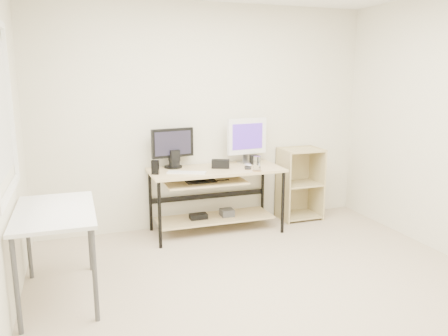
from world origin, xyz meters
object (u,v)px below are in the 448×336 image
Objects in this scene: side_table at (55,219)px; shelf_unit at (298,183)px; desk at (214,187)px; audio_controller at (155,167)px; black_monitor at (173,145)px; white_imac at (247,138)px.

shelf_unit is at bearing 23.33° from side_table.
audio_controller is at bearing -174.16° from desk.
side_table is at bearing -143.94° from black_monitor.
black_monitor is (1.23, 1.27, 0.34)m from side_table.
side_table is 3.09m from shelf_unit.
black_monitor is at bearing 170.39° from white_imac.
side_table is 1.40m from audio_controller.
desk is 3.03× the size of black_monitor.
black_monitor is 0.42m from audio_controller.
shelf_unit is 5.87× the size of audio_controller.
desk and side_table have the same top height.
side_table is at bearing -147.35° from desk.
desk is 2.78× the size of white_imac.
shelf_unit reaches higher than side_table.
white_imac is (0.89, -0.03, 0.05)m from black_monitor.
side_table is at bearing -156.67° from shelf_unit.
white_imac reaches higher than side_table.
black_monitor reaches higher than desk.
black_monitor is at bearing 153.96° from desk.
white_imac is at bearing 35.43° from audio_controller.
desk is 0.73m from white_imac.
white_imac reaches higher than desk.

